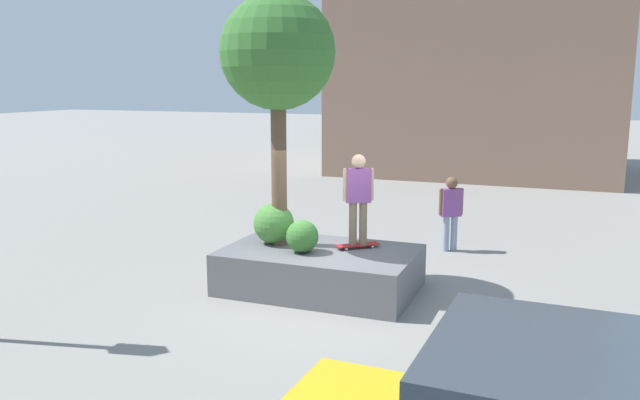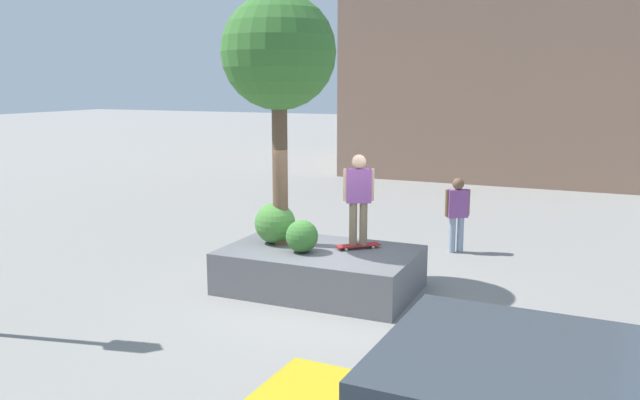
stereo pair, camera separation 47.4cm
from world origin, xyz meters
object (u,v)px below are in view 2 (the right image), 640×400
object	(u,v)px
plaza_tree	(279,55)
passerby_with_bag	(457,210)
planter_ledge	(320,270)
skateboarder	(359,193)
skateboard	(358,246)

from	to	relation	value
plaza_tree	passerby_with_bag	world-z (taller)	plaza_tree
planter_ledge	skateboarder	size ratio (longest dim) A/B	2.08
planter_ledge	passerby_with_bag	world-z (taller)	passerby_with_bag
plaza_tree	passerby_with_bag	bearing A→B (deg)	-125.74
skateboarder	plaza_tree	bearing A→B (deg)	9.33
passerby_with_bag	planter_ledge	bearing A→B (deg)	64.88
skateboard	skateboarder	world-z (taller)	skateboarder
passerby_with_bag	plaza_tree	bearing A→B (deg)	54.26
planter_ledge	plaza_tree	world-z (taller)	plaza_tree
skateboarder	passerby_with_bag	world-z (taller)	skateboarder
planter_ledge	passerby_with_bag	size ratio (longest dim) A/B	2.04
planter_ledge	plaza_tree	distance (m)	3.88
skateboard	passerby_with_bag	world-z (taller)	passerby_with_bag
planter_ledge	passerby_with_bag	distance (m)	4.02
plaza_tree	skateboarder	size ratio (longest dim) A/B	2.76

